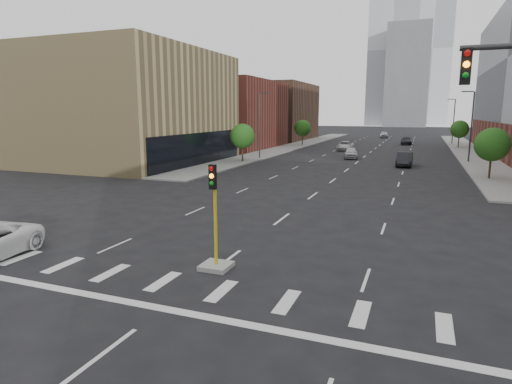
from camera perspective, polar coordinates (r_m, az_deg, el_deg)
The scene contains 21 objects.
sidewalk_left_far at distance 83.64m, azimuth 5.34°, elevation 6.19°, with size 5.00×92.00×0.15m, color gray.
sidewalk_right_far at distance 80.84m, azimuth 26.33°, elevation 4.99°, with size 5.00×92.00×0.15m, color gray.
building_left_mid at distance 58.11m, azimuth -16.44°, elevation 10.73°, with size 20.00×24.00×14.00m, color tan.
building_left_far_a at distance 80.36m, azimuth -4.94°, elevation 10.25°, with size 20.00×22.00×12.00m, color brown.
building_left_far_b at distance 104.36m, azimuth 1.43°, elevation 10.63°, with size 20.00×24.00×13.00m, color brown.
tower_left at distance 228.59m, azimuth 17.83°, elevation 17.29°, with size 22.00×22.00×70.00m, color #B2B7BC.
tower_right at distance 268.37m, azimuth 22.45°, elevation 17.01°, with size 20.00×20.00×80.00m, color #B2B7BC.
tower_mid at distance 206.99m, azimuth 19.54°, elevation 14.32°, with size 18.00×18.00×44.00m, color slate.
median_traffic_signal at distance 17.90m, azimuth -5.41°, elevation -7.22°, with size 1.20×1.20×4.40m.
streetlight_right_a at distance 61.54m, azimuth 26.73°, elevation 8.16°, with size 1.60×0.22×9.07m.
streetlight_right_b at distance 96.44m, azimuth 24.82°, elevation 8.79°, with size 1.60×0.22×9.07m.
streetlight_left at distance 60.09m, azimuth 0.56°, elevation 9.24°, with size 1.60×0.22×9.07m.
tree_left_near at distance 55.73m, azimuth -1.83°, elevation 7.46°, with size 3.20×3.20×4.85m.
tree_left_far at distance 84.15m, azimuth 6.23°, elevation 8.47°, with size 3.20×3.20×4.85m.
tree_right_near at distance 46.79m, azimuth 28.97°, elevation 5.55°, with size 3.20×3.20×4.85m.
tree_right_far at distance 86.54m, azimuth 25.51°, elevation 7.56°, with size 3.20×3.20×4.85m.
car_near_left at distance 62.09m, azimuth 12.57°, elevation 5.12°, with size 1.85×4.61×1.57m, color #B1B0B5.
car_mid_right at distance 54.85m, azimuth 19.20°, elevation 4.15°, with size 1.77×5.08×1.67m, color black.
car_far_left at distance 74.95m, azimuth 11.83°, elevation 6.04°, with size 2.57×5.57×1.55m, color #BCBCBC.
car_deep_right at distance 91.82m, azimuth 19.41°, elevation 6.46°, with size 2.14×5.26×1.53m, color black.
car_distant at distance 114.32m, azimuth 16.69°, elevation 7.35°, with size 1.96×4.86×1.66m, color #B1B0B5.
Camera 1 is at (7.67, -6.26, 6.44)m, focal length 30.00 mm.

